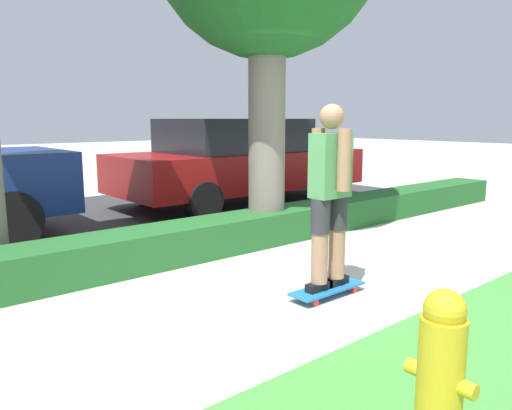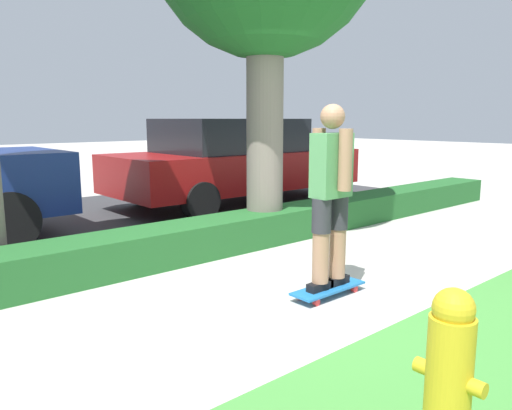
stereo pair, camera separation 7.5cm
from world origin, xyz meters
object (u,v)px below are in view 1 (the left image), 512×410
at_px(skateboard, 327,289).
at_px(parked_car_middle, 239,161).
at_px(skater_person, 330,193).
at_px(fire_hydrant, 440,379).

height_order(skateboard, parked_car_middle, parked_car_middle).
bearing_deg(skater_person, skateboard, 90.00).
distance_m(skateboard, skater_person, 0.86).
relative_size(skateboard, fire_hydrant, 0.91).
bearing_deg(skater_person, fire_hydrant, -125.43).
xyz_separation_m(skateboard, skater_person, (0.00, -0.00, 0.86)).
bearing_deg(fire_hydrant, skateboard, 54.57).
bearing_deg(skateboard, skater_person, -90.00).
distance_m(parked_car_middle, fire_hydrant, 7.22).
height_order(skateboard, fire_hydrant, fire_hydrant).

